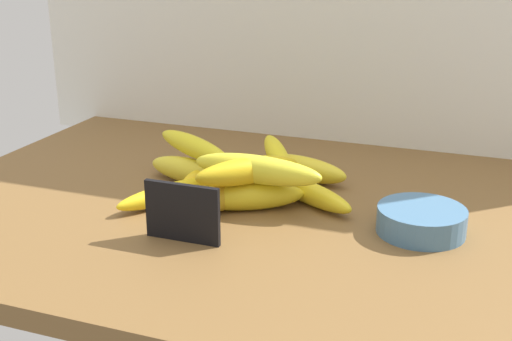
{
  "coord_description": "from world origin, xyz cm",
  "views": [
    {
      "loc": [
        32.87,
        -90.61,
        43.09
      ],
      "look_at": [
        -1.35,
        2.11,
        8.0
      ],
      "focal_mm": 46.57,
      "sensor_mm": 36.0,
      "label": 1
    }
  ],
  "objects": [
    {
      "name": "banana_2",
      "position": [
        -13.63,
        -3.74,
        4.63
      ],
      "size": [
        12.53,
        18.01,
        3.26
      ],
      "primitive_type": "ellipsoid",
      "rotation": [
        0.0,
        0.0,
        4.18
      ],
      "color": "yellow",
      "rests_on": "counter_top"
    },
    {
      "name": "banana_12",
      "position": [
        -0.3,
        -1.18,
        9.45
      ],
      "size": [
        21.12,
        5.55,
        4.38
      ],
      "primitive_type": "ellipsoid",
      "rotation": [
        0.0,
        0.0,
        -0.06
      ],
      "color": "yellow",
      "rests_on": "banana_1"
    },
    {
      "name": "banana_6",
      "position": [
        -0.9,
        9.27,
        5.1
      ],
      "size": [
        15.15,
        12.41,
        4.2
      ],
      "primitive_type": "ellipsoid",
      "rotation": [
        0.0,
        0.0,
        2.53
      ],
      "color": "#C2901A",
      "rests_on": "counter_top"
    },
    {
      "name": "banana_4",
      "position": [
        2.82,
        13.3,
        5.17
      ],
      "size": [
        17.72,
        7.98,
        4.33
      ],
      "primitive_type": "ellipsoid",
      "rotation": [
        0.0,
        0.0,
        6.06
      ],
      "color": "yellow",
      "rests_on": "counter_top"
    },
    {
      "name": "banana_5",
      "position": [
        -10.46,
        7.23,
        4.86
      ],
      "size": [
        9.16,
        15.44,
        3.73
      ],
      "primitive_type": "ellipsoid",
      "rotation": [
        0.0,
        0.0,
        1.18
      ],
      "color": "yellow",
      "rests_on": "counter_top"
    },
    {
      "name": "counter_top",
      "position": [
        0.0,
        0.0,
        1.5
      ],
      "size": [
        110.0,
        76.0,
        3.0
      ],
      "primitive_type": "cube",
      "color": "brown",
      "rests_on": "ground"
    },
    {
      "name": "banana_11",
      "position": [
        -1.22,
        -1.9,
        9.32
      ],
      "size": [
        14.84,
        15.08,
        4.12
      ],
      "primitive_type": "ellipsoid",
      "rotation": [
        0.0,
        0.0,
        0.8
      ],
      "color": "gold",
      "rests_on": "banana_1"
    },
    {
      "name": "banana_7",
      "position": [
        -2.16,
        4.01,
        4.77
      ],
      "size": [
        19.15,
        10.4,
        3.53
      ],
      "primitive_type": "ellipsoid",
      "rotation": [
        0.0,
        0.0,
        3.52
      ],
      "color": "yellow",
      "rests_on": "counter_top"
    },
    {
      "name": "chalkboard_sign",
      "position": [
        -5.63,
        -15.45,
        6.86
      ],
      "size": [
        11.0,
        1.8,
        8.4
      ],
      "color": "black",
      "rests_on": "counter_top"
    },
    {
      "name": "banana_9",
      "position": [
        -1.28,
        12.93,
        4.72
      ],
      "size": [
        19.66,
        9.55,
        3.44
      ],
      "primitive_type": "ellipsoid",
      "rotation": [
        0.0,
        0.0,
        3.47
      ],
      "color": "yellow",
      "rests_on": "counter_top"
    },
    {
      "name": "fruit_bowl",
      "position": [
        25.01,
        -1.45,
        4.88
      ],
      "size": [
        12.58,
        12.58,
        3.75
      ],
      "primitive_type": "cylinder",
      "color": "teal",
      "rests_on": "counter_top"
    },
    {
      "name": "banana_13",
      "position": [
        0.44,
        8.56,
        8.83
      ],
      "size": [
        12.17,
        19.22,
        3.25
      ],
      "primitive_type": "ellipsoid",
      "rotation": [
        0.0,
        0.0,
        2.05
      ],
      "color": "yellow",
      "rests_on": "banana_6"
    },
    {
      "name": "banana_3",
      "position": [
        -5.02,
        -3.56,
        5.13
      ],
      "size": [
        10.28,
        16.43,
        4.25
      ],
      "primitive_type": "ellipsoid",
      "rotation": [
        0.0,
        0.0,
        4.3
      ],
      "color": "#BA911A",
      "rests_on": "counter_top"
    },
    {
      "name": "banana_0",
      "position": [
        7.21,
        3.61,
        4.76
      ],
      "size": [
        17.1,
        12.48,
        3.53
      ],
      "primitive_type": "ellipsoid",
      "rotation": [
        0.0,
        0.0,
        2.59
      ],
      "color": "yellow",
      "rests_on": "counter_top"
    },
    {
      "name": "banana_10",
      "position": [
        -14.39,
        6.86,
        9.15
      ],
      "size": [
        19.21,
        13.86,
        3.57
      ],
      "primitive_type": "ellipsoid",
      "rotation": [
        0.0,
        0.0,
        5.72
      ],
      "color": "yellow",
      "rests_on": "banana_8"
    },
    {
      "name": "banana_8",
      "position": [
        -14.34,
        5.44,
        5.18
      ],
      "size": [
        17.64,
        8.08,
        4.36
      ],
      "primitive_type": "ellipsoid",
      "rotation": [
        0.0,
        0.0,
        6.06
      ],
      "color": "yellow",
      "rests_on": "counter_top"
    },
    {
      "name": "banana_1",
      "position": [
        -0.92,
        -1.87,
        5.13
      ],
      "size": [
        17.05,
        11.95,
        4.26
      ],
      "primitive_type": "ellipsoid",
      "rotation": [
        0.0,
        0.0,
        0.5
      ],
      "color": "yellow",
      "rests_on": "counter_top"
    }
  ]
}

